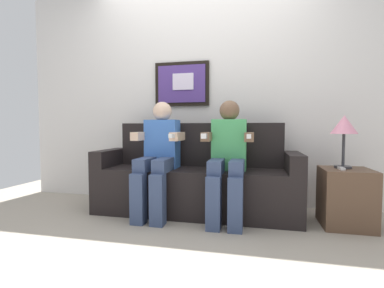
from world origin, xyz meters
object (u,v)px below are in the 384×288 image
person_on_left (159,153)px  side_table_right (346,198)px  couch (196,181)px  person_on_right (228,155)px  table_lamp (344,127)px  spare_remote_on_table (341,168)px

person_on_left → side_table_right: size_ratio=2.22×
couch → person_on_right: bearing=-26.6°
table_lamp → spare_remote_on_table: table_lamp is taller
person_on_left → spare_remote_on_table: person_on_left is taller
side_table_right → person_on_left: bearing=-177.9°
couch → person_on_left: size_ratio=1.79×
person_on_left → person_on_right: (0.67, -0.00, 0.00)m
person_on_left → spare_remote_on_table: 1.63m
couch → person_on_right: size_ratio=1.79×
person_on_left → spare_remote_on_table: bearing=0.6°
couch → person_on_left: person_on_left is taller
couch → person_on_right: (0.33, -0.17, 0.29)m
person_on_right → spare_remote_on_table: 0.96m
couch → table_lamp: table_lamp is taller
couch → table_lamp: size_ratio=4.33×
side_table_right → spare_remote_on_table: bearing=-142.1°
couch → person_on_left: (-0.33, -0.17, 0.29)m
couch → side_table_right: 1.35m
person_on_left → person_on_right: 0.67m
couch → spare_remote_on_table: 1.31m
side_table_right → spare_remote_on_table: 0.27m
person_on_left → side_table_right: person_on_left is taller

